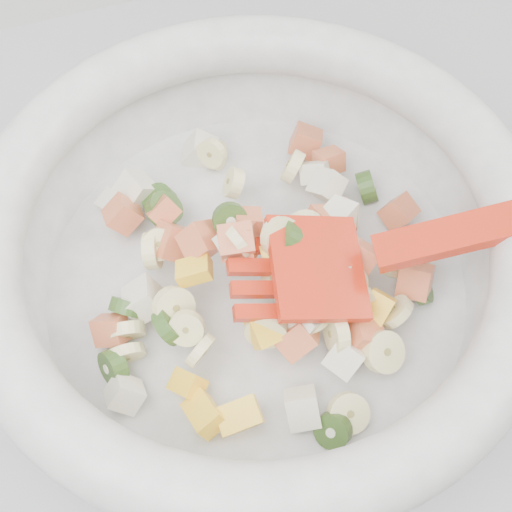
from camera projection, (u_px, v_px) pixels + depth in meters
name	position (u px, v px, depth m)	size (l,w,h in m)	color
counter	(271.00, 412.00, 0.93)	(2.00, 0.60, 0.90)	gray
mixing_bowl	(257.00, 248.00, 0.46)	(0.48, 0.37, 0.13)	silver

